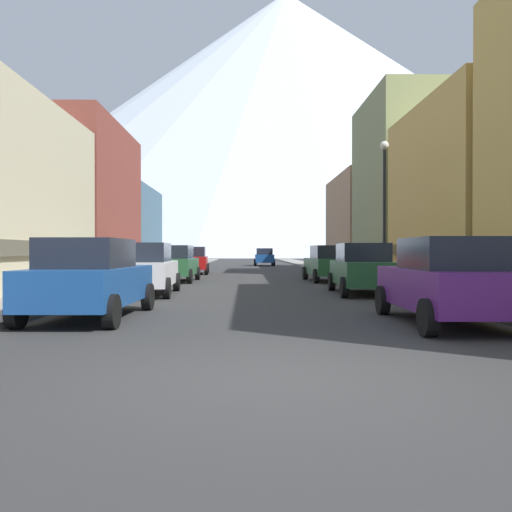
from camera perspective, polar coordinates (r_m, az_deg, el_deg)
The scene contains 22 objects.
ground_plane at distance 6.38m, azimuth 2.10°, elevation -13.14°, with size 400.00×400.00×0.00m, color #313131.
sidewalk_left at distance 41.63m, azimuth -9.31°, elevation -1.44°, with size 2.50×100.00×0.15m, color gray.
sidewalk_right at distance 41.74m, azimuth 7.94°, elevation -1.43°, with size 2.50×100.00×0.15m, color gray.
storefront_left_2 at distance 32.90m, azimuth -19.41°, elevation 5.26°, with size 6.52×10.88×8.78m.
storefront_left_3 at distance 42.85m, azimuth -16.76°, elevation 2.59°, with size 9.01×9.24×6.35m.
storefront_right_1 at distance 26.76m, azimuth 24.98°, elevation 5.73°, with size 8.07×10.32×8.20m.
storefront_right_2 at distance 36.48m, azimuth 18.09°, elevation 6.83°, with size 8.49×9.41×11.39m.
storefront_right_3 at distance 46.99m, azimuth 12.77°, elevation 3.36°, with size 7.19×12.07×7.94m.
car_left_0 at distance 12.38m, azimuth -17.35°, elevation -2.30°, with size 2.17×4.45×1.78m.
car_left_1 at distance 18.62m, azimuth -11.83°, elevation -1.34°, with size 2.19×4.46×1.78m.
car_left_2 at distance 26.36m, azimuth -8.69°, elevation -0.79°, with size 2.15×4.44×1.78m.
car_left_3 at distance 35.27m, azimuth -6.78°, elevation -0.45°, with size 2.25×4.48×1.78m.
car_right_0 at distance 11.58m, azimuth 19.87°, elevation -2.50°, with size 2.13×4.43×1.78m.
car_right_1 at distance 19.02m, azimuth 11.46°, elevation -1.30°, with size 2.21×4.47×1.78m.
car_right_2 at distance 26.57m, azimuth 7.83°, elevation -0.77°, with size 2.22×4.47×1.78m.
car_driving_0 at distance 54.34m, azimuth 0.89°, elevation -0.10°, with size 2.06×4.40×1.78m.
potted_plant_0 at distance 24.13m, azimuth 16.58°, elevation -1.85°, with size 0.54×0.54×0.77m.
potted_plant_2 at distance 26.45m, azimuth -15.72°, elevation -1.30°, with size 0.58×0.58×0.97m.
pedestrian_1 at distance 24.65m, azimuth -15.01°, elevation -0.81°, with size 0.36×0.36×1.69m.
pedestrian_2 at distance 17.11m, azimuth 21.55°, elevation -1.60°, with size 0.36×0.36×1.59m.
streetlamp_right at distance 22.53m, azimuth 13.60°, elevation 6.84°, with size 0.36×0.36×5.86m.
mountain_backdrop at distance 274.49m, azimuth 3.21°, elevation 13.99°, with size 321.49×321.49×130.69m, color silver.
Camera 1 is at (-0.35, -6.19, 1.51)m, focal length 37.29 mm.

